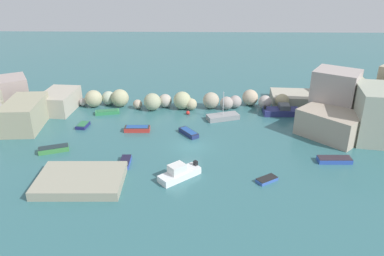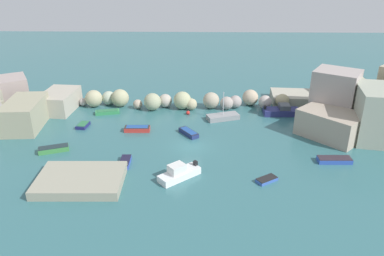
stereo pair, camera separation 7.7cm
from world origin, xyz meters
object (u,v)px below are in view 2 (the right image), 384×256
object	(u,v)px
channel_buoy	(188,113)
moored_boat_6	(54,149)
moored_boat_1	(189,133)
moored_boat_5	(334,160)
moored_boat_10	(267,180)
moored_boat_9	(282,111)
stone_dock	(81,180)
moored_boat_3	(223,117)
moored_boat_2	(83,125)
moored_boat_0	(125,162)
moored_boat_8	(179,173)
moored_boat_11	(108,112)
moored_boat_7	(78,179)
moored_boat_4	(137,129)

from	to	relation	value
channel_buoy	moored_boat_6	bearing A→B (deg)	-142.48
moored_boat_1	moored_boat_5	distance (m)	18.78
moored_boat_10	moored_boat_1	bearing A→B (deg)	93.62
moored_boat_6	moored_boat_10	size ratio (longest dim) A/B	1.49
moored_boat_5	moored_boat_9	size ratio (longest dim) A/B	0.73
stone_dock	moored_boat_3	xyz separation A→B (m)	(16.01, 18.06, -0.11)
moored_boat_1	moored_boat_2	xyz separation A→B (m)	(-15.06, 2.31, -0.08)
moored_boat_3	moored_boat_0	bearing A→B (deg)	29.77
moored_boat_5	moored_boat_8	world-z (taller)	moored_boat_8
moored_boat_3	moored_boat_8	size ratio (longest dim) A/B	1.06
moored_boat_10	moored_boat_2	bearing A→B (deg)	116.24
channel_buoy	moored_boat_2	size ratio (longest dim) A/B	0.25
channel_buoy	moored_boat_2	bearing A→B (deg)	-161.44
stone_dock	moored_boat_11	bearing A→B (deg)	94.64
moored_boat_9	moored_boat_11	distance (m)	26.64
moored_boat_1	moored_boat_2	size ratio (longest dim) A/B	1.41
moored_boat_0	moored_boat_6	xyz separation A→B (m)	(-9.43, 2.94, 0.07)
moored_boat_0	moored_boat_10	distance (m)	16.27
stone_dock	moored_boat_7	world-z (taller)	stone_dock
moored_boat_1	moored_boat_6	world-z (taller)	moored_boat_6
stone_dock	moored_boat_8	bearing A→B (deg)	7.80
moored_boat_2	moored_boat_11	distance (m)	5.58
stone_dock	moored_boat_9	xyz separation A→B (m)	(25.03, 20.07, 0.10)
moored_boat_0	moored_boat_1	world-z (taller)	moored_boat_1
moored_boat_2	moored_boat_10	size ratio (longest dim) A/B	0.93
moored_boat_3	moored_boat_5	xyz separation A→B (m)	(12.47, -12.67, -0.09)
moored_boat_2	moored_boat_6	distance (m)	7.68
moored_boat_3	moored_boat_5	distance (m)	17.77
moored_boat_9	moored_boat_4	bearing A→B (deg)	-164.10
moored_boat_6	moored_boat_9	bearing A→B (deg)	-177.93
moored_boat_1	moored_boat_2	distance (m)	15.24
moored_boat_5	moored_boat_1	bearing A→B (deg)	156.68
stone_dock	moored_boat_6	bearing A→B (deg)	126.94
moored_boat_2	moored_boat_7	bearing A→B (deg)	20.69
moored_boat_8	moored_boat_2	bearing A→B (deg)	-83.63
moored_boat_4	moored_boat_9	xyz separation A→B (m)	(21.08, 6.50, 0.24)
moored_boat_6	moored_boat_11	size ratio (longest dim) A/B	0.99
moored_boat_2	moored_boat_6	xyz separation A→B (m)	(-1.52, -7.53, 0.09)
moored_boat_3	moored_boat_11	size ratio (longest dim) A/B	1.33
moored_boat_3	moored_boat_7	bearing A→B (deg)	28.01
moored_boat_1	moored_boat_9	bearing A→B (deg)	-97.13
moored_boat_1	moored_boat_5	size ratio (longest dim) A/B	0.85
moored_boat_0	moored_boat_1	size ratio (longest dim) A/B	0.85
moored_boat_6	moored_boat_4	bearing A→B (deg)	-167.02
moored_boat_6	moored_boat_2	bearing A→B (deg)	-122.02
moored_boat_2	moored_boat_3	size ratio (longest dim) A/B	0.47
channel_buoy	moored_boat_9	size ratio (longest dim) A/B	0.11
moored_boat_11	moored_boat_6	bearing A→B (deg)	59.59
moored_boat_6	moored_boat_11	distance (m)	13.17
moored_boat_5	moored_boat_11	xyz separation A→B (m)	(-30.09, 14.49, -0.03)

